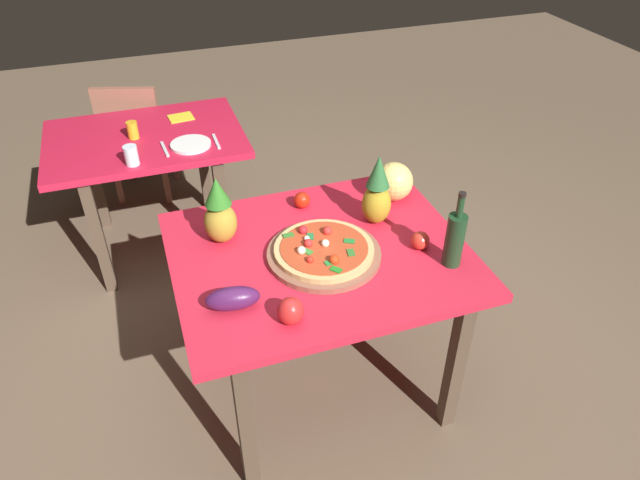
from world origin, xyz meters
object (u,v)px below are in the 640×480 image
object	(u,v)px
tomato_at_corner	(302,200)
pineapple_right	(377,193)
pineapple_left	(220,213)
eggplant	(233,299)
dinner_plate	(191,144)
fork_utensil	(165,149)
knife_utensil	(216,141)
bell_pepper	(291,311)
wine_bottle	(455,238)
drinking_glass_juice	(133,130)
melon	(394,182)
pizza	(323,249)
dining_chair	(136,134)
pizza_board	(324,254)
background_table	(147,153)
napkin_folded	(181,117)
drinking_glass_water	(131,155)
display_table	(319,267)
tomato_by_bottle	(420,240)

from	to	relation	value
tomato_at_corner	pineapple_right	bearing A→B (deg)	-38.31
pineapple_left	eggplant	bearing A→B (deg)	-95.91
dinner_plate	fork_utensil	xyz separation A→B (m)	(-0.14, 0.00, -0.00)
dinner_plate	knife_utensil	world-z (taller)	dinner_plate
tomato_at_corner	bell_pepper	bearing A→B (deg)	-110.65
wine_bottle	drinking_glass_juice	bearing A→B (deg)	125.61
melon	bell_pepper	xyz separation A→B (m)	(-0.69, -0.63, -0.04)
pizza	fork_utensil	xyz separation A→B (m)	(-0.50, 1.16, -0.04)
dining_chair	fork_utensil	world-z (taller)	dining_chair
pizza_board	melon	bearing A→B (deg)	35.10
fork_utensil	drinking_glass_juice	bearing A→B (deg)	121.70
knife_utensil	dinner_plate	bearing A→B (deg)	-179.76
dining_chair	pizza	xyz separation A→B (m)	(0.63, -1.99, 0.31)
pizza	melon	size ratio (longest dim) A/B	2.27
wine_bottle	eggplant	size ratio (longest dim) A/B	1.67
bell_pepper	fork_utensil	bearing A→B (deg)	100.35
background_table	fork_utensil	bearing A→B (deg)	-66.50
bell_pepper	tomato_at_corner	size ratio (longest dim) A/B	1.41
fork_utensil	napkin_folded	distance (m)	0.40
wine_bottle	napkin_folded	distance (m)	1.94
drinking_glass_juice	background_table	bearing A→B (deg)	11.10
fork_utensil	knife_utensil	size ratio (longest dim) A/B	1.00
drinking_glass_water	display_table	bearing A→B (deg)	-56.26
eggplant	fork_utensil	world-z (taller)	eggplant
tomato_at_corner	napkin_folded	world-z (taller)	tomato_at_corner
pizza_board	drinking_glass_juice	distance (m)	1.50
bell_pepper	drinking_glass_juice	xyz separation A→B (m)	(-0.41, 1.67, -0.00)
melon	napkin_folded	distance (m)	1.47
background_table	tomato_by_bottle	xyz separation A→B (m)	(0.99, -1.44, 0.15)
tomato_by_bottle	drinking_glass_juice	distance (m)	1.77
pizza_board	bell_pepper	xyz separation A→B (m)	(-0.23, -0.31, 0.04)
pineapple_right	pizza	bearing A→B (deg)	-151.28
pineapple_left	napkin_folded	bearing A→B (deg)	89.74
display_table	bell_pepper	bearing A→B (deg)	-122.94
dining_chair	napkin_folded	distance (m)	0.59
wine_bottle	melon	size ratio (longest dim) A/B	1.85
pineapple_left	tomato_at_corner	world-z (taller)	pineapple_left
background_table	pineapple_right	distance (m)	1.52
eggplant	knife_utensil	size ratio (longest dim) A/B	1.11
display_table	drinking_glass_water	bearing A→B (deg)	123.74
tomato_by_bottle	dinner_plate	world-z (taller)	tomato_by_bottle
bell_pepper	pineapple_left	bearing A→B (deg)	103.49
eggplant	dinner_plate	distance (m)	1.34
background_table	tomato_by_bottle	size ratio (longest dim) A/B	14.12
dining_chair	bell_pepper	size ratio (longest dim) A/B	8.07
drinking_glass_water	dinner_plate	size ratio (longest dim) A/B	0.47
pineapple_right	eggplant	world-z (taller)	pineapple_right
tomato_at_corner	fork_utensil	world-z (taller)	tomato_at_corner
bell_pepper	drinking_glass_water	bearing A→B (deg)	108.03
pizza	wine_bottle	size ratio (longest dim) A/B	1.23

